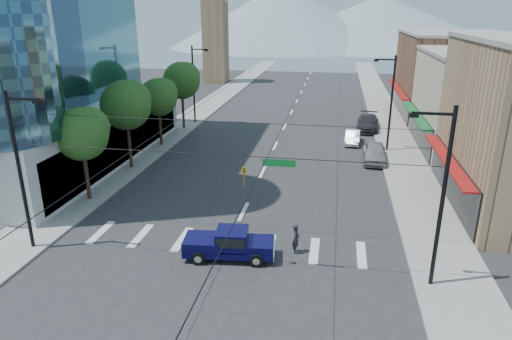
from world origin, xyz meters
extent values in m
plane|color=#28282B|center=(0.00, 0.00, 0.00)|extent=(160.00, 160.00, 0.00)
cube|color=gray|center=(-12.00, 40.00, 0.07)|extent=(4.00, 120.00, 0.15)
cube|color=gray|center=(12.00, 40.00, 0.07)|extent=(4.00, 120.00, 0.15)
cube|color=tan|center=(20.00, 24.00, 4.50)|extent=(12.00, 14.00, 9.00)
cube|color=brown|center=(20.00, 40.00, 5.00)|extent=(12.00, 18.00, 10.00)
cube|color=#8C6B4C|center=(-16.50, 62.00, 9.00)|extent=(4.00, 4.00, 18.00)
cone|color=gray|center=(-15.00, 150.00, 11.00)|extent=(80.00, 80.00, 22.00)
cone|color=gray|center=(20.00, 160.00, 9.00)|extent=(90.00, 90.00, 18.00)
cylinder|color=black|center=(-11.20, 6.00, 2.27)|extent=(0.28, 0.28, 4.55)
sphere|color=#1B4C19|center=(-11.20, 6.00, 4.88)|extent=(3.64, 3.64, 3.64)
sphere|color=#1B4C19|center=(-10.80, 6.30, 5.28)|extent=(2.86, 2.86, 2.86)
cylinder|color=black|center=(-11.20, 13.00, 2.55)|extent=(0.28, 0.28, 5.11)
sphere|color=#1B4C19|center=(-11.20, 13.00, 5.47)|extent=(4.09, 4.09, 4.09)
sphere|color=#1B4C19|center=(-10.80, 13.30, 5.88)|extent=(3.21, 3.21, 3.21)
cylinder|color=black|center=(-11.20, 20.00, 2.27)|extent=(0.28, 0.28, 4.55)
sphere|color=#1B4C19|center=(-11.20, 20.00, 4.88)|extent=(3.64, 3.64, 3.64)
sphere|color=#1B4C19|center=(-10.80, 20.30, 5.28)|extent=(2.86, 2.86, 2.86)
cylinder|color=black|center=(-11.20, 27.00, 2.55)|extent=(0.28, 0.28, 5.11)
sphere|color=#1B4C19|center=(-11.20, 27.00, 5.47)|extent=(4.09, 4.09, 4.09)
sphere|color=#1B4C19|center=(-10.80, 27.30, 5.88)|extent=(3.21, 3.21, 3.21)
cylinder|color=black|center=(-10.80, -1.00, 4.50)|extent=(0.20, 0.20, 9.00)
cylinder|color=black|center=(10.80, -1.00, 4.50)|extent=(0.20, 0.20, 9.00)
cylinder|color=black|center=(0.00, -1.00, 6.20)|extent=(21.60, 0.04, 0.04)
imported|color=gold|center=(1.50, -1.00, 5.15)|extent=(0.16, 0.20, 1.00)
cube|color=#0C6626|center=(3.20, -1.00, 5.95)|extent=(1.60, 0.06, 0.35)
cylinder|color=black|center=(-10.80, 30.00, 4.50)|extent=(0.20, 0.20, 9.00)
cube|color=black|center=(-9.90, 30.00, 8.60)|extent=(1.80, 0.12, 0.12)
cube|color=black|center=(-9.10, 30.00, 8.50)|extent=(0.40, 0.25, 0.18)
cylinder|color=black|center=(10.80, 22.00, 4.50)|extent=(0.20, 0.20, 9.00)
cube|color=black|center=(9.90, 22.00, 8.60)|extent=(1.80, 0.12, 0.12)
cube|color=black|center=(9.10, 22.00, 8.50)|extent=(0.40, 0.25, 0.18)
cube|color=#09083B|center=(0.43, -0.06, 0.49)|extent=(5.02, 2.26, 0.31)
cube|color=#09083B|center=(2.15, 0.12, 0.84)|extent=(1.58, 1.82, 0.49)
cube|color=#09083B|center=(0.61, -0.04, 1.19)|extent=(1.84, 1.80, 0.97)
cube|color=black|center=(0.61, -0.04, 1.28)|extent=(1.67, 1.81, 0.53)
cube|color=#09083B|center=(-0.97, -0.20, 0.88)|extent=(2.21, 1.97, 0.58)
cube|color=silver|center=(2.85, 0.19, 0.49)|extent=(0.28, 1.68, 0.31)
cube|color=silver|center=(-1.99, -0.31, 0.49)|extent=(0.28, 1.68, 0.27)
cylinder|color=black|center=(2.06, -0.73, 0.37)|extent=(0.77, 0.34, 0.74)
cylinder|color=black|center=(1.89, 0.94, 0.37)|extent=(0.77, 0.34, 0.74)
cylinder|color=black|center=(-1.02, -1.05, 0.37)|extent=(0.77, 0.34, 0.74)
cylinder|color=black|center=(-1.19, 0.62, 0.37)|extent=(0.77, 0.34, 0.74)
imported|color=black|center=(3.97, 1.14, 0.85)|extent=(0.44, 0.64, 1.70)
imported|color=#9E9DA2|center=(9.40, 18.51, 0.85)|extent=(2.17, 5.03, 1.69)
imported|color=silver|center=(7.60, 24.20, 0.66)|extent=(1.63, 4.08, 1.32)
imported|color=#2F2F32|center=(9.40, 30.10, 0.84)|extent=(2.83, 5.95, 1.68)
camera|label=1|loc=(5.70, -21.48, 12.85)|focal=32.00mm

